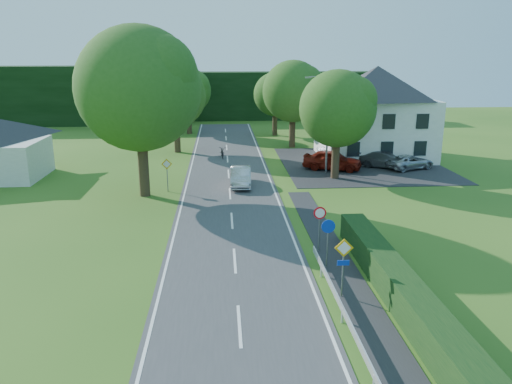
{
  "coord_description": "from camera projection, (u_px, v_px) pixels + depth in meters",
  "views": [
    {
      "loc": [
        -0.53,
        -10.41,
        9.76
      ],
      "look_at": [
        1.54,
        19.21,
        1.45
      ],
      "focal_mm": 35.0,
      "sensor_mm": 36.0,
      "label": 1
    }
  ],
  "objects": [
    {
      "name": "tree_right_back",
      "position": [
        275.0,
        104.0,
        60.08
      ],
      "size": [
        6.2,
        6.2,
        7.56
      ],
      "primitive_type": null,
      "color": "#295419",
      "rests_on": "ground"
    },
    {
      "name": "line_edge_right",
      "position": [
        282.0,
        209.0,
        32.08
      ],
      "size": [
        0.12,
        80.0,
        0.01
      ],
      "primitive_type": "cube",
      "color": "white",
      "rests_on": "road"
    },
    {
      "name": "streetlight",
      "position": [
        326.0,
        120.0,
        40.82
      ],
      "size": [
        2.03,
        0.18,
        8.0
      ],
      "color": "slate",
      "rests_on": "ground"
    },
    {
      "name": "road",
      "position": [
        231.0,
        211.0,
        31.87
      ],
      "size": [
        7.0,
        80.0,
        0.04
      ],
      "primitive_type": "cube",
      "color": "#3B3B3E",
      "rests_on": "ground"
    },
    {
      "name": "parked_car_red",
      "position": [
        332.0,
        160.0,
        42.77
      ],
      "size": [
        5.36,
        3.61,
        1.69
      ],
      "primitive_type": "imported",
      "rotation": [
        0.0,
        0.0,
        1.21
      ],
      "color": "maroon",
      "rests_on": "parking_pad"
    },
    {
      "name": "house_white",
      "position": [
        375.0,
        112.0,
        47.0
      ],
      "size": [
        10.6,
        8.4,
        8.6
      ],
      "color": "silver",
      "rests_on": "ground"
    },
    {
      "name": "parked_car_grey",
      "position": [
        386.0,
        160.0,
        43.63
      ],
      "size": [
        4.99,
        3.94,
        1.35
      ],
      "primitive_type": "imported",
      "rotation": [
        0.0,
        0.0,
        1.06
      ],
      "color": "#4A4A4F",
      "rests_on": "parking_pad"
    },
    {
      "name": "parking_pad",
      "position": [
        360.0,
        164.0,
        45.17
      ],
      "size": [
        14.0,
        16.0,
        0.04
      ],
      "primitive_type": "cube",
      "color": "#242427",
      "rests_on": "ground"
    },
    {
      "name": "sign_priority_left",
      "position": [
        167.0,
        168.0,
        35.9
      ],
      "size": [
        0.78,
        0.09,
        2.44
      ],
      "color": "slate",
      "rests_on": "ground"
    },
    {
      "name": "tree_main",
      "position": [
        140.0,
        113.0,
        33.75
      ],
      "size": [
        9.4,
        9.4,
        11.64
      ],
      "primitive_type": null,
      "color": "#295419",
      "rests_on": "ground"
    },
    {
      "name": "line_edge_left",
      "position": [
        180.0,
        211.0,
        31.65
      ],
      "size": [
        0.12,
        80.0,
        0.01
      ],
      "primitive_type": "cube",
      "color": "white",
      "rests_on": "road"
    },
    {
      "name": "sign_priority_right",
      "position": [
        344.0,
        257.0,
        20.14
      ],
      "size": [
        0.78,
        0.09,
        2.59
      ],
      "color": "slate",
      "rests_on": "ground"
    },
    {
      "name": "moving_car",
      "position": [
        241.0,
        176.0,
        37.62
      ],
      "size": [
        1.65,
        4.35,
        1.42
      ],
      "primitive_type": "imported",
      "rotation": [
        0.0,
        0.0,
        -0.04
      ],
      "color": "#B5B5BA",
      "rests_on": "road"
    },
    {
      "name": "motorcycle",
      "position": [
        222.0,
        152.0,
        47.79
      ],
      "size": [
        0.85,
        2.12,
        1.1
      ],
      "primitive_type": "imported",
      "rotation": [
        0.0,
        0.0,
        0.06
      ],
      "color": "black",
      "rests_on": "road"
    },
    {
      "name": "treeline_left",
      "position": [
        23.0,
        96.0,
        69.27
      ],
      "size": [
        44.0,
        6.0,
        8.0
      ],
      "primitive_type": "cube",
      "color": "black",
      "rests_on": "ground"
    },
    {
      "name": "treeline_right",
      "position": [
        277.0,
        95.0,
        75.66
      ],
      "size": [
        30.0,
        5.0,
        7.0
      ],
      "primitive_type": "cube",
      "color": "black",
      "rests_on": "ground"
    },
    {
      "name": "tree_right_mid",
      "position": [
        337.0,
        125.0,
        38.98
      ],
      "size": [
        7.0,
        7.0,
        8.58
      ],
      "primitive_type": null,
      "color": "#295419",
      "rests_on": "ground"
    },
    {
      "name": "parked_car_silver_a",
      "position": [
        344.0,
        153.0,
        46.0
      ],
      "size": [
        5.0,
        1.99,
        1.62
      ],
      "primitive_type": "imported",
      "rotation": [
        0.0,
        0.0,
        1.51
      ],
      "color": "silver",
      "rests_on": "parking_pad"
    },
    {
      "name": "tree_left_far",
      "position": [
        176.0,
        110.0,
        49.6
      ],
      "size": [
        7.0,
        7.0,
        8.58
      ],
      "primitive_type": null,
      "color": "#295419",
      "rests_on": "ground"
    },
    {
      "name": "tree_left_back",
      "position": [
        188.0,
        101.0,
        61.23
      ],
      "size": [
        6.6,
        6.6,
        8.07
      ],
      "primitive_type": null,
      "color": "#295419",
      "rests_on": "ground"
    },
    {
      "name": "sign_speed_limit",
      "position": [
        320.0,
        218.0,
        24.94
      ],
      "size": [
        0.64,
        0.11,
        2.37
      ],
      "color": "slate",
      "rests_on": "ground"
    },
    {
      "name": "parasol",
      "position": [
        360.0,
        150.0,
        46.86
      ],
      "size": [
        2.08,
        2.12,
        1.85
      ],
      "primitive_type": "imported",
      "rotation": [
        0.0,
        0.0,
        0.03
      ],
      "color": "red",
      "rests_on": "parking_pad"
    },
    {
      "name": "line_centre",
      "position": [
        231.0,
        210.0,
        31.87
      ],
      "size": [
        0.12,
        80.0,
        0.01
      ],
      "primitive_type": null,
      "color": "white",
      "rests_on": "road"
    },
    {
      "name": "parked_car_silver_b",
      "position": [
        410.0,
        162.0,
        43.14
      ],
      "size": [
        4.82,
        3.51,
        1.22
      ],
      "primitive_type": "imported",
      "rotation": [
        0.0,
        0.0,
        1.95
      ],
      "color": "#B5B4BC",
      "rests_on": "parking_pad"
    },
    {
      "name": "tree_right_far",
      "position": [
        293.0,
        104.0,
        52.26
      ],
      "size": [
        7.4,
        7.4,
        9.09
      ],
      "primitive_type": null,
      "color": "#295419",
      "rests_on": "ground"
    },
    {
      "name": "sign_roundabout",
      "position": [
        328.0,
        234.0,
        23.05
      ],
      "size": [
        0.64,
        0.08,
        2.37
      ],
      "color": "slate",
      "rests_on": "ground"
    }
  ]
}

